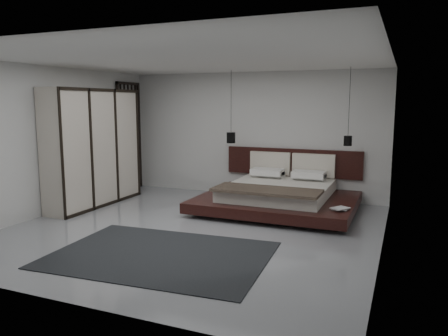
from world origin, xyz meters
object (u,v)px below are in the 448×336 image
at_px(lattice_screen, 130,137).
at_px(bed, 279,194).
at_px(pendant_left, 231,137).
at_px(rug, 161,255).
at_px(pendant_right, 348,140).
at_px(wardrobe, 93,148).

height_order(lattice_screen, bed, lattice_screen).
relative_size(pendant_left, rug, 0.52).
relative_size(pendant_right, wardrobe, 0.62).
bearing_deg(pendant_left, lattice_screen, 178.78).
relative_size(lattice_screen, rug, 0.87).
height_order(lattice_screen, pendant_right, pendant_right).
distance_m(lattice_screen, wardrobe, 1.67).
xyz_separation_m(bed, wardrobe, (-3.65, -1.10, 0.90)).
distance_m(bed, pendant_right, 1.72).
bearing_deg(pendant_right, pendant_left, 180.00).
bearing_deg(pendant_left, rug, -83.42).
bearing_deg(bed, rug, -103.95).
height_order(bed, wardrobe, wardrobe).
bearing_deg(bed, pendant_left, 158.19).
height_order(bed, pendant_left, pendant_left).
relative_size(lattice_screen, bed, 0.87).
height_order(lattice_screen, rug, lattice_screen).
xyz_separation_m(pendant_left, pendant_right, (2.47, 0.00, 0.02)).
bearing_deg(pendant_right, rug, -118.65).
xyz_separation_m(bed, rug, (-0.80, -3.23, -0.30)).
bearing_deg(lattice_screen, pendant_left, -1.22).
xyz_separation_m(bed, pendant_left, (-1.23, 0.49, 1.07)).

